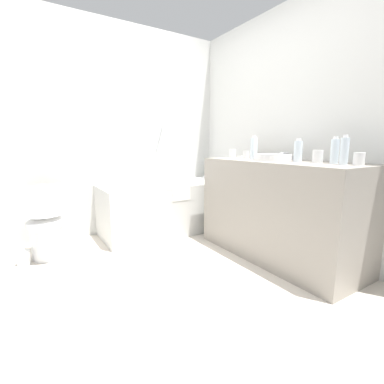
{
  "coord_description": "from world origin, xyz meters",
  "views": [
    {
      "loc": [
        -0.68,
        -1.88,
        1.05
      ],
      "look_at": [
        0.65,
        0.26,
        0.6
      ],
      "focal_mm": 25.64,
      "sensor_mm": 36.0,
      "label": 1
    }
  ],
  "objects_px": {
    "sink_basin": "(273,157)",
    "drinking_glass_3": "(359,159)",
    "water_bottle_0": "(335,151)",
    "soap_dish": "(242,157)",
    "bathtub": "(166,206)",
    "sink_faucet": "(287,156)",
    "toilet_paper_roll": "(23,258)",
    "drinking_glass_0": "(232,153)",
    "drinking_glass_2": "(318,156)",
    "water_bottle_3": "(344,151)",
    "water_bottle_1": "(254,148)",
    "water_bottle_2": "(298,151)",
    "toilet": "(46,224)",
    "drinking_glass_1": "(246,155)"
  },
  "relations": [
    {
      "from": "water_bottle_3",
      "to": "drinking_glass_2",
      "type": "distance_m",
      "value": 0.22
    },
    {
      "from": "drinking_glass_0",
      "to": "soap_dish",
      "type": "bearing_deg",
      "value": -61.4
    },
    {
      "from": "drinking_glass_0",
      "to": "drinking_glass_2",
      "type": "distance_m",
      "value": 0.97
    },
    {
      "from": "toilet",
      "to": "water_bottle_1",
      "type": "bearing_deg",
      "value": 69.22
    },
    {
      "from": "drinking_glass_0",
      "to": "water_bottle_3",
      "type": "bearing_deg",
      "value": -88.01
    },
    {
      "from": "drinking_glass_1",
      "to": "sink_basin",
      "type": "bearing_deg",
      "value": -91.95
    },
    {
      "from": "sink_basin",
      "to": "water_bottle_2",
      "type": "relative_size",
      "value": 1.72
    },
    {
      "from": "drinking_glass_0",
      "to": "toilet_paper_roll",
      "type": "distance_m",
      "value": 2.22
    },
    {
      "from": "water_bottle_1",
      "to": "drinking_glass_3",
      "type": "xyz_separation_m",
      "value": [
        0.1,
        -0.94,
        -0.06
      ]
    },
    {
      "from": "water_bottle_0",
      "to": "toilet_paper_roll",
      "type": "bearing_deg",
      "value": 144.41
    },
    {
      "from": "toilet_paper_roll",
      "to": "drinking_glass_3",
      "type": "bearing_deg",
      "value": -38.81
    },
    {
      "from": "drinking_glass_0",
      "to": "water_bottle_2",
      "type": "bearing_deg",
      "value": -87.98
    },
    {
      "from": "bathtub",
      "to": "sink_basin",
      "type": "distance_m",
      "value": 1.38
    },
    {
      "from": "bathtub",
      "to": "sink_faucet",
      "type": "height_order",
      "value": "bathtub"
    },
    {
      "from": "drinking_glass_0",
      "to": "drinking_glass_3",
      "type": "bearing_deg",
      "value": -86.6
    },
    {
      "from": "water_bottle_1",
      "to": "drinking_glass_2",
      "type": "xyz_separation_m",
      "value": [
        0.07,
        -0.63,
        -0.05
      ]
    },
    {
      "from": "sink_faucet",
      "to": "drinking_glass_0",
      "type": "xyz_separation_m",
      "value": [
        -0.2,
        0.56,
        0.01
      ]
    },
    {
      "from": "water_bottle_2",
      "to": "drinking_glass_1",
      "type": "xyz_separation_m",
      "value": [
        -0.01,
        0.61,
        -0.05
      ]
    },
    {
      "from": "sink_basin",
      "to": "water_bottle_3",
      "type": "height_order",
      "value": "water_bottle_3"
    },
    {
      "from": "water_bottle_1",
      "to": "water_bottle_2",
      "type": "relative_size",
      "value": 1.16
    },
    {
      "from": "water_bottle_0",
      "to": "soap_dish",
      "type": "xyz_separation_m",
      "value": [
        -0.02,
        0.99,
        -0.09
      ]
    },
    {
      "from": "drinking_glass_1",
      "to": "soap_dish",
      "type": "xyz_separation_m",
      "value": [
        0.04,
        0.1,
        -0.03
      ]
    },
    {
      "from": "water_bottle_0",
      "to": "water_bottle_3",
      "type": "relative_size",
      "value": 0.96
    },
    {
      "from": "sink_basin",
      "to": "toilet_paper_roll",
      "type": "relative_size",
      "value": 2.74
    },
    {
      "from": "toilet",
      "to": "water_bottle_3",
      "type": "xyz_separation_m",
      "value": [
        1.84,
        -1.67,
        0.68
      ]
    },
    {
      "from": "drinking_glass_3",
      "to": "soap_dish",
      "type": "distance_m",
      "value": 1.18
    },
    {
      "from": "drinking_glass_1",
      "to": "soap_dish",
      "type": "distance_m",
      "value": 0.11
    },
    {
      "from": "sink_faucet",
      "to": "water_bottle_2",
      "type": "distance_m",
      "value": 0.31
    },
    {
      "from": "drinking_glass_2",
      "to": "drinking_glass_3",
      "type": "xyz_separation_m",
      "value": [
        0.03,
        -0.3,
        -0.01
      ]
    },
    {
      "from": "drinking_glass_3",
      "to": "toilet_paper_roll",
      "type": "height_order",
      "value": "drinking_glass_3"
    },
    {
      "from": "sink_faucet",
      "to": "water_bottle_1",
      "type": "xyz_separation_m",
      "value": [
        -0.22,
        0.22,
        0.07
      ]
    },
    {
      "from": "bathtub",
      "to": "soap_dish",
      "type": "xyz_separation_m",
      "value": [
        0.57,
        -0.66,
        0.59
      ]
    },
    {
      "from": "drinking_glass_0",
      "to": "drinking_glass_3",
      "type": "relative_size",
      "value": 1.0
    },
    {
      "from": "drinking_glass_3",
      "to": "toilet_paper_roll",
      "type": "distance_m",
      "value": 2.8
    },
    {
      "from": "drinking_glass_0",
      "to": "soap_dish",
      "type": "xyz_separation_m",
      "value": [
        0.05,
        -0.1,
        -0.03
      ]
    },
    {
      "from": "bathtub",
      "to": "soap_dish",
      "type": "relative_size",
      "value": 16.63
    },
    {
      "from": "sink_faucet",
      "to": "water_bottle_2",
      "type": "relative_size",
      "value": 0.78
    },
    {
      "from": "drinking_glass_0",
      "to": "drinking_glass_1",
      "type": "relative_size",
      "value": 1.17
    },
    {
      "from": "bathtub",
      "to": "drinking_glass_0",
      "type": "distance_m",
      "value": 0.99
    },
    {
      "from": "toilet",
      "to": "water_bottle_1",
      "type": "distance_m",
      "value": 2.08
    },
    {
      "from": "water_bottle_0",
      "to": "water_bottle_1",
      "type": "height_order",
      "value": "water_bottle_1"
    },
    {
      "from": "sink_basin",
      "to": "soap_dish",
      "type": "relative_size",
      "value": 3.7
    },
    {
      "from": "water_bottle_2",
      "to": "toilet_paper_roll",
      "type": "distance_m",
      "value": 2.53
    },
    {
      "from": "water_bottle_1",
      "to": "soap_dish",
      "type": "height_order",
      "value": "water_bottle_1"
    },
    {
      "from": "water_bottle_0",
      "to": "water_bottle_3",
      "type": "distance_m",
      "value": 0.1
    },
    {
      "from": "drinking_glass_2",
      "to": "toilet_paper_roll",
      "type": "distance_m",
      "value": 2.62
    },
    {
      "from": "water_bottle_1",
      "to": "toilet_paper_roll",
      "type": "distance_m",
      "value": 2.31
    },
    {
      "from": "sink_basin",
      "to": "drinking_glass_3",
      "type": "relative_size",
      "value": 3.72
    },
    {
      "from": "bathtub",
      "to": "water_bottle_0",
      "type": "bearing_deg",
      "value": -70.1
    },
    {
      "from": "bathtub",
      "to": "sink_basin",
      "type": "height_order",
      "value": "bathtub"
    }
  ]
}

